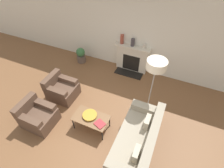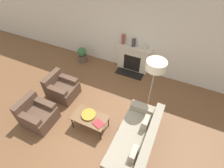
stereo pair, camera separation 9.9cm
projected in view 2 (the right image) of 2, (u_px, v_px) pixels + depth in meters
The scene contains 14 objects.
ground_plane at pixel (97, 127), 4.89m from camera, with size 18.00×18.00×0.00m, color brown.
wall_back at pixel (137, 33), 5.78m from camera, with size 18.00×0.06×2.90m.
fireplace at pixel (133, 59), 6.35m from camera, with size 1.26×0.59×1.02m.
couch at pixel (136, 142), 4.23m from camera, with size 0.89×1.94×0.84m.
armchair_near at pixel (37, 114), 4.84m from camera, with size 0.85×0.76×0.76m.
armchair_far at pixel (62, 88), 5.56m from camera, with size 0.85×0.76×0.76m.
coffee_table at pixel (90, 118), 4.61m from camera, with size 0.95×0.54×0.45m.
bowl at pixel (89, 115), 4.60m from camera, with size 0.38×0.38×0.06m.
book at pixel (98, 124), 4.43m from camera, with size 0.31×0.29×0.02m.
floor_lamp at pixel (155, 70), 4.23m from camera, with size 0.50×0.50×1.82m.
mantel_vase_left at pixel (123, 39), 6.01m from camera, with size 0.12×0.12×0.33m.
mantel_vase_center_left at pixel (134, 43), 5.91m from camera, with size 0.13×0.13×0.27m.
mantel_vase_center_right at pixel (145, 47), 5.83m from camera, with size 0.12×0.12×0.15m.
potted_plant at pixel (82, 55), 6.89m from camera, with size 0.34×0.34×0.61m.
Camera 2 is at (1.52, -2.23, 4.27)m, focal length 28.00 mm.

